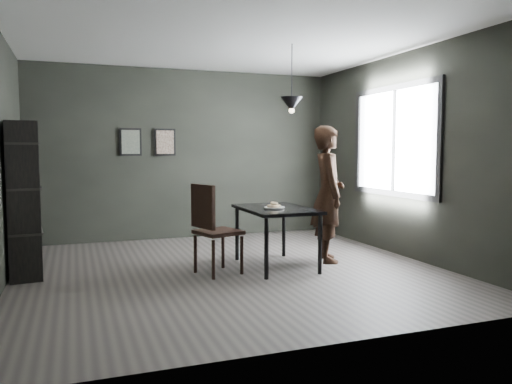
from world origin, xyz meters
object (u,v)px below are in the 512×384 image
object	(u,v)px
cafe_table	(276,214)
pendant_lamp	(292,104)
woman	(328,194)
wood_chair	(211,223)
shelf_unit	(23,200)
white_plate	(274,208)

from	to	relation	value
cafe_table	pendant_lamp	xyz separation A→B (m)	(0.25, 0.10, 1.38)
woman	pendant_lamp	bearing A→B (deg)	102.38
cafe_table	wood_chair	xyz separation A→B (m)	(-0.87, -0.12, -0.06)
shelf_unit	pendant_lamp	distance (m)	3.40
cafe_table	wood_chair	size ratio (longest dim) A/B	1.12
white_plate	pendant_lamp	xyz separation A→B (m)	(0.31, 0.19, 1.29)
shelf_unit	cafe_table	bearing A→B (deg)	-14.85
woman	white_plate	bearing A→B (deg)	116.42
wood_chair	cafe_table	bearing A→B (deg)	-9.76
white_plate	wood_chair	distance (m)	0.82
white_plate	shelf_unit	xyz separation A→B (m)	(-2.86, 0.58, 0.14)
woman	shelf_unit	distance (m)	3.71
white_plate	shelf_unit	size ratio (longest dim) A/B	0.13
woman	shelf_unit	xyz separation A→B (m)	(-3.69, 0.42, 0.00)
shelf_unit	pendant_lamp	world-z (taller)	pendant_lamp
cafe_table	shelf_unit	xyz separation A→B (m)	(-2.92, 0.49, 0.22)
woman	pendant_lamp	xyz separation A→B (m)	(-0.52, 0.03, 1.16)
cafe_table	woman	bearing A→B (deg)	5.43
pendant_lamp	shelf_unit	bearing A→B (deg)	172.92
shelf_unit	pendant_lamp	xyz separation A→B (m)	(3.17, -0.39, 1.16)
white_plate	woman	distance (m)	0.86
cafe_table	woman	distance (m)	0.80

